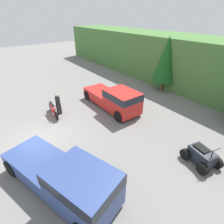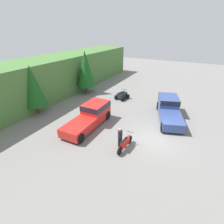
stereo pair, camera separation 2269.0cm
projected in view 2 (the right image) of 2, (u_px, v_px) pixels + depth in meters
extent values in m
plane|color=slate|center=(155.00, 138.00, 15.02)|extent=(80.00, 80.00, 0.00)
cube|color=#477538|center=(24.00, 85.00, 20.59)|extent=(44.00, 6.00, 5.00)
cylinder|color=brown|center=(37.00, 109.00, 19.30)|extent=(0.32, 0.32, 0.95)
cone|color=#19561E|center=(33.00, 86.00, 18.15)|extent=(2.32, 2.32, 4.32)
cylinder|color=brown|center=(87.00, 89.00, 25.24)|extent=(0.35, 0.35, 1.06)
cone|color=#19561E|center=(85.00, 69.00, 23.96)|extent=(2.59, 2.59, 4.82)
cube|color=red|center=(96.00, 111.00, 17.49)|extent=(2.63, 1.99, 1.67)
cube|color=#1E232D|center=(96.00, 106.00, 17.25)|extent=(2.65, 2.01, 0.53)
cube|color=red|center=(79.00, 128.00, 15.36)|extent=(3.21, 2.00, 0.80)
cylinder|color=black|center=(93.00, 112.00, 18.73)|extent=(0.86, 0.29, 0.86)
cylinder|color=black|center=(107.00, 115.00, 18.00)|extent=(0.86, 0.29, 0.86)
cylinder|color=black|center=(63.00, 133.00, 14.98)|extent=(0.86, 0.29, 0.86)
cylinder|color=black|center=(80.00, 138.00, 14.25)|extent=(0.86, 0.29, 0.86)
cube|color=#334784|center=(168.00, 104.00, 19.05)|extent=(3.18, 2.72, 1.67)
cube|color=#1E232D|center=(169.00, 99.00, 18.81)|extent=(3.21, 2.75, 0.53)
cube|color=#334784|center=(171.00, 120.00, 16.58)|extent=(3.75, 2.91, 0.80)
cylinder|color=black|center=(158.00, 106.00, 20.15)|extent=(0.90, 0.54, 0.86)
cylinder|color=black|center=(174.00, 107.00, 19.90)|extent=(0.90, 0.54, 0.86)
cylinder|color=black|center=(162.00, 127.00, 15.83)|extent=(0.90, 0.54, 0.86)
cylinder|color=black|center=(183.00, 129.00, 15.58)|extent=(0.90, 0.54, 0.86)
cylinder|color=black|center=(130.00, 140.00, 14.21)|extent=(0.70, 0.15, 0.69)
cylinder|color=black|center=(120.00, 151.00, 12.96)|extent=(0.70, 0.15, 0.69)
cube|color=red|center=(125.00, 143.00, 13.49)|extent=(1.24, 0.25, 0.68)
cylinder|color=#B7B7BC|center=(130.00, 136.00, 14.00)|extent=(0.29, 0.07, 0.77)
cylinder|color=black|center=(130.00, 132.00, 13.82)|extent=(0.08, 0.60, 0.04)
cube|color=black|center=(124.00, 140.00, 13.17)|extent=(0.91, 0.21, 0.06)
cylinder|color=black|center=(122.00, 95.00, 23.82)|extent=(0.63, 0.34, 0.60)
cylinder|color=black|center=(128.00, 96.00, 23.23)|extent=(0.63, 0.34, 0.60)
cylinder|color=black|center=(116.00, 97.00, 23.00)|extent=(0.63, 0.34, 0.60)
cylinder|color=black|center=(123.00, 99.00, 22.41)|extent=(0.63, 0.34, 0.60)
cube|color=#1E232D|center=(122.00, 95.00, 23.01)|extent=(1.43, 1.05, 0.64)
cylinder|color=black|center=(124.00, 91.00, 23.12)|extent=(0.06, 0.06, 0.35)
cylinder|color=black|center=(124.00, 89.00, 23.05)|extent=(0.23, 0.96, 0.04)
cube|color=black|center=(122.00, 93.00, 22.76)|extent=(0.83, 0.60, 0.08)
cylinder|color=black|center=(119.00, 142.00, 13.82)|extent=(0.23, 0.23, 0.85)
cylinder|color=black|center=(121.00, 143.00, 13.70)|extent=(0.23, 0.23, 0.85)
cylinder|color=#232328|center=(120.00, 134.00, 13.43)|extent=(0.45, 0.45, 0.64)
sphere|color=tan|center=(120.00, 129.00, 13.24)|extent=(0.29, 0.29, 0.23)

